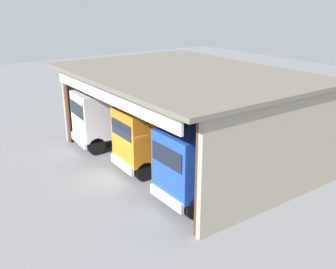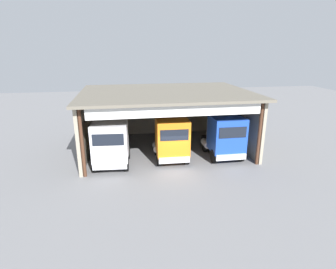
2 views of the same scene
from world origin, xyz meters
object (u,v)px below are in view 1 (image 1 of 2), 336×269
object	(u,v)px
truck_white_yard_outside	(100,119)
truck_orange_center_bay	(145,139)
tool_cart	(261,149)
truck_blue_right_bay	(194,166)
oil_drum	(261,148)

from	to	relation	value
truck_white_yard_outside	truck_orange_center_bay	xyz separation A→B (m)	(4.54, 0.37, -0.00)
truck_orange_center_bay	tool_cart	size ratio (longest dim) A/B	4.47
truck_orange_center_bay	truck_blue_right_bay	world-z (taller)	truck_blue_right_bay
truck_white_yard_outside	truck_blue_right_bay	xyz separation A→B (m)	(8.76, 0.28, 0.02)
truck_white_yard_outside	tool_cart	bearing A→B (deg)	-131.20
truck_blue_right_bay	oil_drum	xyz separation A→B (m)	(-1.97, 6.65, -1.34)
truck_white_yard_outside	truck_blue_right_bay	distance (m)	8.77
oil_drum	tool_cart	world-z (taller)	tool_cart
truck_blue_right_bay	oil_drum	size ratio (longest dim) A/B	5.42
truck_orange_center_bay	truck_blue_right_bay	xyz separation A→B (m)	(4.23, -0.09, 0.03)
truck_blue_right_bay	truck_white_yard_outside	bearing A→B (deg)	2.17
truck_white_yard_outside	truck_orange_center_bay	size ratio (longest dim) A/B	1.10
oil_drum	tool_cart	distance (m)	0.16
truck_orange_center_bay	oil_drum	xyz separation A→B (m)	(2.26, 6.56, -1.32)
truck_orange_center_bay	oil_drum	size ratio (longest dim) A/B	4.79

